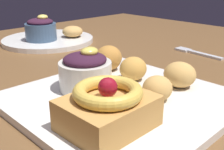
{
  "coord_description": "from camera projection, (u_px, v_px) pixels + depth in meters",
  "views": [
    {
      "loc": [
        -0.24,
        -0.38,
        0.91
      ],
      "look_at": [
        0.03,
        -0.1,
        0.77
      ],
      "focal_mm": 45.23,
      "sensor_mm": 36.0,
      "label": 1
    }
  ],
  "objects": [
    {
      "name": "berry_ramekin",
      "position": [
        85.0,
        71.0,
        0.43
      ],
      "size": [
        0.08,
        0.08,
        0.07
      ],
      "color": "silver",
      "rests_on": "front_plate"
    },
    {
      "name": "back_plate",
      "position": [
        48.0,
        40.0,
        0.78
      ],
      "size": [
        0.25,
        0.25,
        0.01
      ],
      "primitive_type": "cylinder",
      "color": "white",
      "rests_on": "dining_table"
    },
    {
      "name": "back_pastry",
      "position": [
        73.0,
        32.0,
        0.79
      ],
      "size": [
        0.06,
        0.06,
        0.03
      ],
      "primitive_type": "ellipsoid",
      "color": "tan",
      "rests_on": "back_plate"
    },
    {
      "name": "back_ramekin",
      "position": [
        41.0,
        29.0,
        0.75
      ],
      "size": [
        0.08,
        0.08,
        0.07
      ],
      "color": "#3D5675",
      "rests_on": "back_plate"
    },
    {
      "name": "dining_table",
      "position": [
        60.0,
        127.0,
        0.51
      ],
      "size": [
        1.48,
        1.09,
        0.73
      ],
      "color": "brown",
      "rests_on": "ground_plane"
    },
    {
      "name": "fork",
      "position": [
        195.0,
        52.0,
        0.68
      ],
      "size": [
        0.03,
        0.13,
        0.0
      ],
      "rotation": [
        0.0,
        0.0,
        1.47
      ],
      "color": "silver",
      "rests_on": "dining_table"
    },
    {
      "name": "fritter_extra",
      "position": [
        108.0,
        58.0,
        0.52
      ],
      "size": [
        0.05,
        0.05,
        0.05
      ],
      "primitive_type": "ellipsoid",
      "color": "#BC7F38",
      "rests_on": "front_plate"
    },
    {
      "name": "fritter_middle",
      "position": [
        133.0,
        69.0,
        0.47
      ],
      "size": [
        0.05,
        0.04,
        0.04
      ],
      "primitive_type": "ellipsoid",
      "color": "gold",
      "rests_on": "front_plate"
    },
    {
      "name": "fritter_front",
      "position": [
        180.0,
        75.0,
        0.44
      ],
      "size": [
        0.05,
        0.05,
        0.04
      ],
      "primitive_type": "ellipsoid",
      "color": "tan",
      "rests_on": "front_plate"
    },
    {
      "name": "front_plate",
      "position": [
        121.0,
        100.0,
        0.42
      ],
      "size": [
        0.29,
        0.29,
        0.01
      ],
      "primitive_type": "cube",
      "color": "white",
      "rests_on": "dining_table"
    },
    {
      "name": "fritter_back",
      "position": [
        157.0,
        88.0,
        0.4
      ],
      "size": [
        0.04,
        0.04,
        0.04
      ],
      "primitive_type": "ellipsoid",
      "color": "tan",
      "rests_on": "front_plate"
    },
    {
      "name": "cake_slice",
      "position": [
        108.0,
        107.0,
        0.32
      ],
      "size": [
        0.1,
        0.08,
        0.06
      ],
      "rotation": [
        0.0,
        0.0,
        0.01
      ],
      "color": "#C68E47",
      "rests_on": "front_plate"
    }
  ]
}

